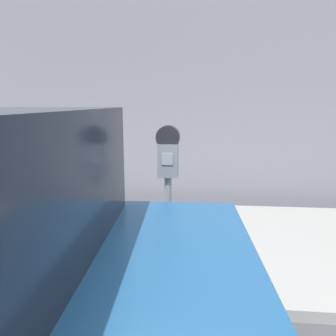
{
  "coord_description": "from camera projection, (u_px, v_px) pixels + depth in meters",
  "views": [
    {
      "loc": [
        0.59,
        -1.68,
        1.77
      ],
      "look_at": [
        0.33,
        1.03,
        1.23
      ],
      "focal_mm": 35.0,
      "sensor_mm": 36.0,
      "label": 1
    }
  ],
  "objects": [
    {
      "name": "building_facade",
      "position": [
        166.0,
        23.0,
        5.49
      ],
      "size": [
        24.0,
        0.3,
        6.2
      ],
      "color": "gray",
      "rests_on": "ground_plane"
    },
    {
      "name": "sidewalk",
      "position": [
        151.0,
        240.0,
        4.18
      ],
      "size": [
        24.0,
        2.8,
        0.11
      ],
      "color": "#9E9B96",
      "rests_on": "ground_plane"
    },
    {
      "name": "parking_meter",
      "position": [
        168.0,
        175.0,
        2.79
      ],
      "size": [
        0.2,
        0.13,
        1.48
      ],
      "color": "gray",
      "rests_on": "sidewalk"
    }
  ]
}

